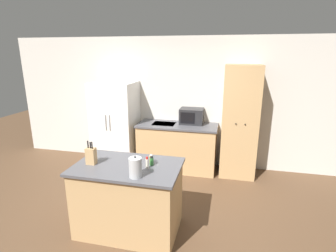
% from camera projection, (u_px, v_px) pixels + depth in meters
% --- Properties ---
extents(ground_plane, '(14.00, 14.00, 0.00)m').
position_uv_depth(ground_plane, '(142.00, 227.00, 3.56)').
color(ground_plane, brown).
extents(wall_back, '(7.20, 0.06, 2.60)m').
position_uv_depth(wall_back, '(177.00, 102.00, 5.39)').
color(wall_back, beige).
rests_on(wall_back, ground_plane).
extents(refrigerator, '(0.85, 0.74, 1.72)m').
position_uv_depth(refrigerator, '(116.00, 124.00, 5.40)').
color(refrigerator, white).
rests_on(refrigerator, ground_plane).
extents(back_counter, '(1.57, 0.68, 0.93)m').
position_uv_depth(back_counter, '(177.00, 146.00, 5.27)').
color(back_counter, tan).
rests_on(back_counter, ground_plane).
extents(pantry_cabinet, '(0.64, 0.62, 2.09)m').
position_uv_depth(pantry_cabinet, '(240.00, 122.00, 4.87)').
color(pantry_cabinet, tan).
rests_on(pantry_cabinet, ground_plane).
extents(kitchen_island, '(1.34, 0.84, 0.92)m').
position_uv_depth(kitchen_island, '(129.00, 198.00, 3.41)').
color(kitchen_island, tan).
rests_on(kitchen_island, ground_plane).
extents(microwave, '(0.46, 0.34, 0.30)m').
position_uv_depth(microwave, '(192.00, 116.00, 5.17)').
color(microwave, '#232326').
rests_on(microwave, back_counter).
extents(knife_block, '(0.12, 0.09, 0.30)m').
position_uv_depth(knife_block, '(91.00, 156.00, 3.30)').
color(knife_block, tan).
rests_on(knife_block, kitchen_island).
extents(spice_bottle_tall_dark, '(0.04, 0.04, 0.15)m').
position_uv_depth(spice_bottle_tall_dark, '(147.00, 163.00, 3.19)').
color(spice_bottle_tall_dark, beige).
rests_on(spice_bottle_tall_dark, kitchen_island).
extents(spice_bottle_short_red, '(0.05, 0.05, 0.12)m').
position_uv_depth(spice_bottle_short_red, '(152.00, 161.00, 3.28)').
color(spice_bottle_short_red, '#337033').
rests_on(spice_bottle_short_red, kitchen_island).
extents(spice_bottle_amber_oil, '(0.05, 0.05, 0.11)m').
position_uv_depth(spice_bottle_amber_oil, '(151.00, 159.00, 3.35)').
color(spice_bottle_amber_oil, gold).
rests_on(spice_bottle_amber_oil, kitchen_island).
extents(kettle, '(0.15, 0.15, 0.26)m').
position_uv_depth(kettle, '(135.00, 168.00, 2.95)').
color(kettle, '#B2B5B7').
rests_on(kettle, kitchen_island).
extents(fire_extinguisher, '(0.11, 0.11, 0.43)m').
position_uv_depth(fire_extinguisher, '(95.00, 152.00, 5.75)').
color(fire_extinguisher, red).
rests_on(fire_extinguisher, ground_plane).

